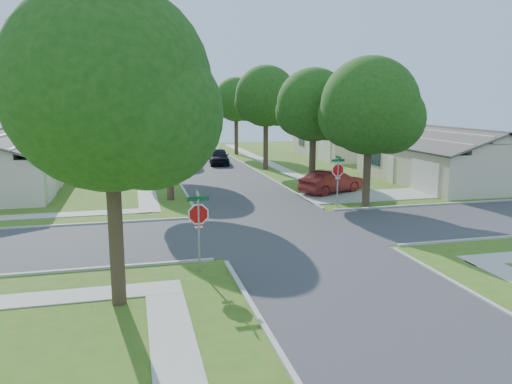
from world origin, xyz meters
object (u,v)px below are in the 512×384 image
at_px(tree_e_near, 314,108).
at_px(tree_w_near, 169,101).
at_px(tree_ne_corner, 370,110).
at_px(house_ne_near, 443,162).
at_px(house_nw_far, 40,147).
at_px(tree_w_far, 152,106).
at_px(stop_sign_sw, 199,218).
at_px(house_ne_far, 346,143).
at_px(tree_e_far, 236,102).
at_px(car_curb_east, 219,156).
at_px(tree_w_mid, 158,96).
at_px(tree_sw_corner, 111,98).
at_px(tree_e_mid, 266,99).
at_px(car_driveway, 332,182).
at_px(stop_sign_ne, 338,172).
at_px(car_curb_west, 162,144).

bearing_deg(tree_e_near, tree_w_near, 180.00).
distance_m(tree_ne_corner, house_ne_near, 12.47).
bearing_deg(house_nw_far, tree_w_far, 10.05).
xyz_separation_m(stop_sign_sw, house_nw_far, (-11.29, 36.70, -0.51)).
distance_m(house_ne_far, house_nw_far, 32.12).
height_order(tree_e_far, car_curb_east, tree_e_far).
height_order(stop_sign_sw, tree_w_mid, tree_w_mid).
bearing_deg(house_ne_near, tree_sw_corner, -142.48).
distance_m(stop_sign_sw, car_curb_east, 30.68).
xyz_separation_m(tree_e_mid, house_ne_near, (11.23, -10.01, -4.74)).
bearing_deg(stop_sign_sw, car_driveway, 51.39).
bearing_deg(house_ne_near, car_driveway, -167.06).
relative_size(stop_sign_sw, tree_sw_corner, 0.31).
xyz_separation_m(tree_e_mid, tree_w_mid, (-9.40, 0.00, 0.24)).
bearing_deg(stop_sign_ne, house_ne_far, 65.07).
relative_size(tree_e_near, tree_w_mid, 0.87).
xyz_separation_m(tree_e_near, tree_e_mid, (0.01, 12.00, 0.61)).
height_order(stop_sign_sw, tree_sw_corner, tree_sw_corner).
relative_size(stop_sign_ne, tree_ne_corner, 0.34).
relative_size(tree_e_near, tree_ne_corner, 0.96).
distance_m(house_ne_near, house_nw_far, 38.26).
bearing_deg(stop_sign_ne, car_curb_east, 99.61).
xyz_separation_m(tree_e_near, tree_sw_corner, (-12.19, -16.00, 0.62)).
distance_m(tree_e_mid, tree_sw_corner, 30.54).
bearing_deg(stop_sign_ne, tree_e_mid, 89.80).
xyz_separation_m(car_driveway, car_curb_west, (-9.20, 33.73, -0.18)).
bearing_deg(tree_sw_corner, tree_w_mid, 84.30).
xyz_separation_m(tree_w_near, car_curb_east, (5.84, 16.37, -5.33)).
xyz_separation_m(tree_e_far, house_ne_near, (11.24, -23.01, -4.46)).
bearing_deg(car_curb_east, tree_w_far, 130.88).
relative_size(tree_w_near, tree_w_mid, 0.94).
bearing_deg(tree_e_far, house_ne_far, -24.03).
xyz_separation_m(stop_sign_sw, car_driveway, (10.70, 13.40, -1.26)).
distance_m(house_nw_far, car_curb_west, 16.53).
bearing_deg(tree_w_far, car_curb_west, 80.23).
relative_size(stop_sign_sw, house_ne_far, 0.22).
relative_size(tree_w_mid, house_ne_far, 0.70).
bearing_deg(car_curb_east, car_curb_west, 111.20).
xyz_separation_m(stop_sign_sw, tree_e_far, (9.45, 38.71, 3.95)).
bearing_deg(stop_sign_sw, car_curb_east, 78.90).
bearing_deg(tree_e_far, car_curb_west, 133.36).
height_order(tree_e_mid, car_driveway, tree_e_mid).
height_order(tree_w_far, house_ne_near, tree_w_far).
bearing_deg(car_curb_west, house_ne_far, 144.18).
xyz_separation_m(stop_sign_ne, house_nw_far, (-20.69, 27.30, -0.51)).
height_order(tree_e_near, house_nw_far, tree_e_near).
bearing_deg(stop_sign_sw, tree_w_far, 89.93).
bearing_deg(car_driveway, car_curb_east, -8.05).
relative_size(tree_w_far, car_curb_east, 1.75).
bearing_deg(tree_ne_corner, tree_e_mid, 95.45).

